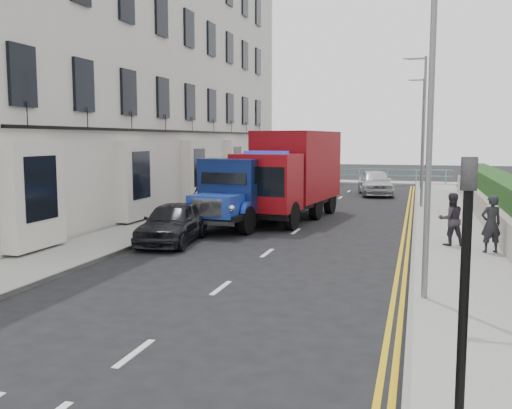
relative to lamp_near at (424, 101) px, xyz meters
name	(u,v)px	position (x,y,z in m)	size (l,w,h in m)	color
ground	(247,268)	(-4.18, 2.00, -4.00)	(120.00, 120.00, 0.00)	black
pavement_west	(192,214)	(-9.38, 11.00, -3.94)	(2.40, 38.00, 0.12)	gray
pavement_east	(449,224)	(1.12, 11.00, -3.94)	(2.60, 38.00, 0.12)	gray
promenade	(360,182)	(-4.18, 31.00, -3.94)	(30.00, 2.50, 0.12)	gray
sea_plane	(384,165)	(-4.18, 62.00, -4.00)	(120.00, 120.00, 0.00)	slate
terrace_west	(141,61)	(-13.65, 15.00, 3.17)	(6.31, 30.20, 14.25)	beige
garden_east	(504,203)	(3.03, 11.00, -3.10)	(1.45, 28.00, 1.75)	#B2AD9E
seafront_railing	(359,176)	(-4.18, 30.20, -3.42)	(13.00, 0.08, 1.11)	#59B2A5
lamp_near	(424,101)	(0.00, 0.00, 0.00)	(1.23, 0.18, 7.00)	slate
lamp_mid	(421,123)	(0.00, 16.00, 0.00)	(1.23, 0.18, 7.00)	slate
lamp_far	(421,127)	(0.00, 26.00, 0.00)	(1.23, 0.18, 7.00)	slate
traffic_signal	(466,257)	(0.42, -5.50, -1.92)	(0.16, 0.20, 3.10)	black
bedford_lorry	(233,198)	(-6.45, 7.84, -2.84)	(2.67, 5.52, 2.52)	black
red_lorry	(292,172)	(-5.01, 11.07, -2.09)	(3.16, 7.06, 3.58)	black
parked_car_front	(173,223)	(-7.45, 4.72, -3.35)	(1.54, 3.82, 1.30)	black
parked_car_mid	(230,197)	(-7.78, 11.40, -3.23)	(1.63, 4.68, 1.54)	#6481D6
parked_car_rear	(279,184)	(-7.38, 18.75, -3.21)	(2.21, 5.43, 1.58)	silver
seafront_car_left	(308,175)	(-7.68, 29.00, -3.34)	(2.19, 4.76, 1.32)	black
seafront_car_right	(375,182)	(-2.43, 22.00, -3.25)	(1.76, 4.37, 1.49)	silver
pedestrian_east_near	(491,224)	(1.92, 5.21, -3.07)	(0.59, 0.39, 1.61)	black
pedestrian_east_far	(451,219)	(0.92, 6.05, -3.09)	(0.76, 0.59, 1.57)	#302932
pedestrian_west_near	(205,195)	(-8.58, 10.52, -3.05)	(0.97, 0.41, 1.66)	#1B1C30
pedestrian_west_far	(237,184)	(-9.04, 16.27, -3.06)	(0.80, 0.52, 1.63)	#3E352C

